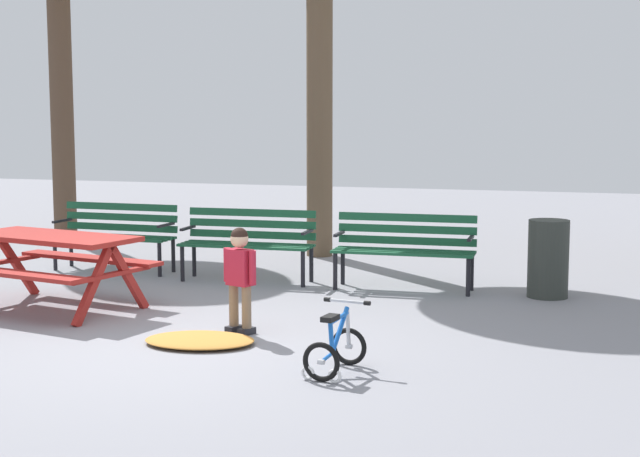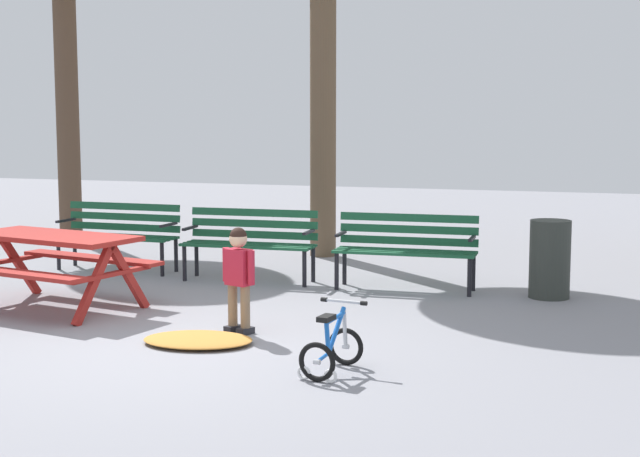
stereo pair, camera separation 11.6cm
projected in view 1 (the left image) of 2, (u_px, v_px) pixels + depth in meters
The scene contains 9 objects.
ground at pixel (170, 347), 7.94m from camera, with size 36.00×36.00×0.00m, color gray.
picnic_table at pixel (52, 252), 9.44m from camera, with size 2.03×1.67×0.79m.
park_bench_far_left at pixel (116, 231), 11.85m from camera, with size 1.61×0.48×0.85m.
park_bench_left at pixel (249, 238), 11.10m from camera, with size 1.62×0.53×0.85m.
park_bench_right at pixel (405, 245), 10.55m from camera, with size 1.62×0.54×0.85m.
child_standing at pixel (240, 272), 8.37m from camera, with size 0.35×0.23×0.97m.
kids_bicycle at pixel (335, 348), 7.10m from camera, with size 0.42×0.59×0.54m.
leaf_pile at pixel (200, 340), 8.03m from camera, with size 0.96×0.67×0.07m, color #C68438.
trash_bin at pixel (548, 259), 10.08m from camera, with size 0.44×0.44×0.85m, color #2D332D.
Camera 1 is at (3.62, -6.99, 1.95)m, focal length 52.18 mm.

